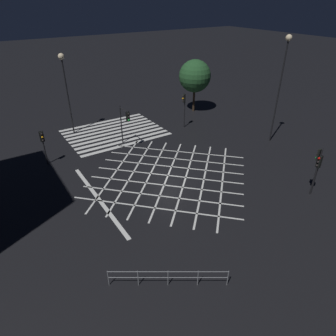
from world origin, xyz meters
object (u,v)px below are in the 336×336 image
traffic_light_sw_main (184,104)px  traffic_light_median_south (125,119)px  street_lamp_west (283,67)px  traffic_light_se_cross (43,141)px  traffic_light_nw_main (318,167)px  street_tree_near (195,76)px  street_lamp_east (64,73)px  traffic_light_nw_cross (317,162)px

traffic_light_sw_main → traffic_light_median_south: (7.71, 0.95, 0.08)m
traffic_light_median_south → street_lamp_west: (-13.17, 7.00, 4.57)m
traffic_light_se_cross → traffic_light_nw_main: bearing=45.0°
street_tree_near → street_lamp_west: bearing=95.3°
traffic_light_median_south → street_lamp_east: street_lamp_east is taller
street_tree_near → traffic_light_se_cross: bearing=12.3°
traffic_light_sw_main → street_tree_near: 6.09m
traffic_light_nw_main → traffic_light_se_cross: 22.33m
street_lamp_east → traffic_light_median_south: bearing=118.3°
traffic_light_median_south → traffic_light_sw_main: bearing=97.0°
traffic_light_se_cross → traffic_light_sw_main: bearing=91.6°
traffic_light_sw_main → street_lamp_west: street_lamp_west is taller
traffic_light_median_south → street_lamp_west: bearing=62.0°
traffic_light_median_south → street_lamp_west: street_lamp_west is taller
traffic_light_nw_cross → street_tree_near: 20.50m
traffic_light_nw_cross → traffic_light_se_cross: bearing=45.0°
street_lamp_east → street_tree_near: street_lamp_east is taller
traffic_light_sw_main → traffic_light_median_south: bearing=7.0°
traffic_light_nw_main → traffic_light_se_cross: traffic_light_nw_main is taller
traffic_light_median_south → street_lamp_east: size_ratio=0.47×
traffic_light_nw_cross → traffic_light_sw_main: size_ratio=0.99×
traffic_light_se_cross → street_lamp_east: 8.31m
street_lamp_east → traffic_light_sw_main: bearing=154.1°
traffic_light_median_south → traffic_light_se_cross: size_ratio=1.23×
traffic_light_sw_main → street_lamp_east: street_lamp_east is taller
traffic_light_se_cross → street_tree_near: size_ratio=0.50×
traffic_light_nw_cross → traffic_light_median_south: (8.07, -15.21, 0.12)m
traffic_light_sw_main → traffic_light_se_cross: size_ratio=1.22×
street_lamp_west → street_tree_near: bearing=-84.7°
traffic_light_nw_cross → traffic_light_sw_main: 16.16m
traffic_light_nw_cross → street_lamp_east: (11.49, -21.55, 3.67)m
traffic_light_nw_main → street_lamp_east: 24.83m
traffic_light_nw_main → traffic_light_median_south: traffic_light_median_south is taller
traffic_light_nw_main → traffic_light_sw_main: bearing=-88.5°
traffic_light_nw_cross → traffic_light_se_cross: traffic_light_nw_cross is taller
traffic_light_nw_cross → street_tree_near: (-4.01, -20.03, 1.74)m
traffic_light_sw_main → traffic_light_median_south: 7.76m
traffic_light_median_south → street_tree_near: size_ratio=0.61×
traffic_light_se_cross → street_tree_near: bearing=102.3°
traffic_light_nw_cross → street_tree_near: bearing=-11.3°
traffic_light_se_cross → street_tree_near: street_tree_near is taller
street_lamp_west → street_tree_near: size_ratio=1.58×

